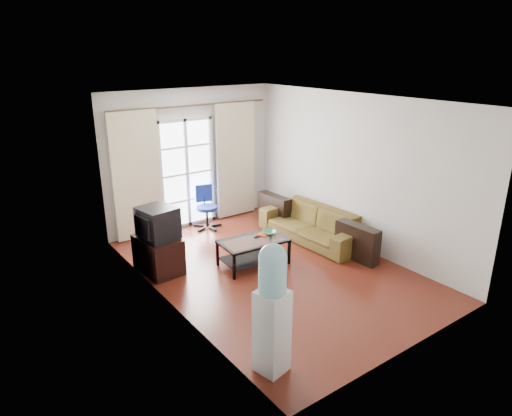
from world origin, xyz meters
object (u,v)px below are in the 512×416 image
(task_chair, at_px, (207,215))
(crt_tv, at_px, (157,223))
(sofa, at_px, (312,224))
(coffee_table, at_px, (253,249))
(water_cooler, at_px, (272,307))
(tv_stand, at_px, (158,254))

(task_chair, bearing_deg, crt_tv, -127.68)
(sofa, bearing_deg, task_chair, -146.09)
(coffee_table, bearing_deg, water_cooler, -121.08)
(coffee_table, distance_m, tv_stand, 1.53)
(coffee_table, distance_m, water_cooler, 2.67)
(crt_tv, bearing_deg, coffee_table, -36.31)
(task_chair, distance_m, water_cooler, 4.48)
(sofa, height_order, water_cooler, water_cooler)
(task_chair, bearing_deg, sofa, -38.60)
(sofa, distance_m, task_chair, 2.11)
(task_chair, height_order, water_cooler, water_cooler)
(sofa, xyz_separation_m, water_cooler, (-2.85, -2.47, 0.49))
(water_cooler, bearing_deg, sofa, 28.47)
(tv_stand, bearing_deg, sofa, -14.83)
(sofa, distance_m, crt_tv, 2.93)
(tv_stand, relative_size, crt_tv, 1.26)
(water_cooler, bearing_deg, coffee_table, 46.43)
(sofa, bearing_deg, water_cooler, -52.20)
(sofa, xyz_separation_m, task_chair, (-1.27, 1.69, -0.06))
(crt_tv, bearing_deg, task_chair, 28.07)
(coffee_table, distance_m, crt_tv, 1.61)
(coffee_table, xyz_separation_m, task_chair, (0.22, 1.91, -0.04))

